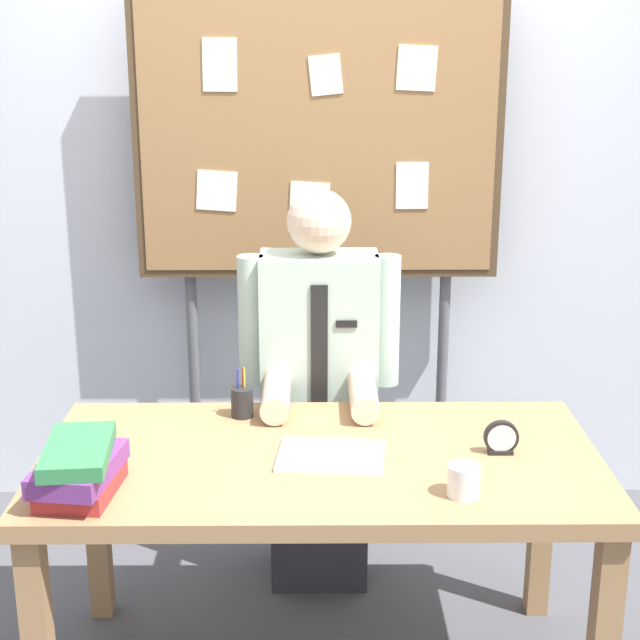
{
  "coord_description": "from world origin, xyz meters",
  "views": [
    {
      "loc": [
        -0.02,
        -2.5,
        1.9
      ],
      "look_at": [
        0.0,
        0.18,
        1.1
      ],
      "focal_mm": 53.34,
      "sensor_mm": 36.0,
      "label": 1
    }
  ],
  "objects_px": {
    "person": "(319,405)",
    "desk": "(320,483)",
    "bulletin_board": "(318,142)",
    "desk_clock": "(501,439)",
    "open_notebook": "(331,456)",
    "pen_holder": "(242,402)",
    "coffee_mug": "(464,480)",
    "book_stack": "(79,469)"
  },
  "relations": [
    {
      "from": "open_notebook",
      "to": "book_stack",
      "type": "bearing_deg",
      "value": -161.63
    },
    {
      "from": "desk_clock",
      "to": "pen_holder",
      "type": "distance_m",
      "value": 0.82
    },
    {
      "from": "person",
      "to": "desk",
      "type": "bearing_deg",
      "value": -90.0
    },
    {
      "from": "desk",
      "to": "desk_clock",
      "type": "xyz_separation_m",
      "value": [
        0.52,
        0.01,
        0.13
      ]
    },
    {
      "from": "bulletin_board",
      "to": "coffee_mug",
      "type": "xyz_separation_m",
      "value": [
        0.37,
        -1.35,
        -0.73
      ]
    },
    {
      "from": "bulletin_board",
      "to": "desk_clock",
      "type": "relative_size",
      "value": 21.0
    },
    {
      "from": "desk",
      "to": "bulletin_board",
      "type": "height_order",
      "value": "bulletin_board"
    },
    {
      "from": "bulletin_board",
      "to": "desk_clock",
      "type": "bearing_deg",
      "value": -64.45
    },
    {
      "from": "desk",
      "to": "open_notebook",
      "type": "bearing_deg",
      "value": -33.89
    },
    {
      "from": "coffee_mug",
      "to": "pen_holder",
      "type": "relative_size",
      "value": 0.54
    },
    {
      "from": "desk",
      "to": "coffee_mug",
      "type": "bearing_deg",
      "value": -34.36
    },
    {
      "from": "bulletin_board",
      "to": "coffee_mug",
      "type": "bearing_deg",
      "value": -74.59
    },
    {
      "from": "bulletin_board",
      "to": "open_notebook",
      "type": "height_order",
      "value": "bulletin_board"
    },
    {
      "from": "coffee_mug",
      "to": "pen_holder",
      "type": "distance_m",
      "value": 0.82
    },
    {
      "from": "open_notebook",
      "to": "person",
      "type": "bearing_deg",
      "value": 92.75
    },
    {
      "from": "desk",
      "to": "bulletin_board",
      "type": "xyz_separation_m",
      "value": [
        -0.0,
        1.09,
        0.86
      ]
    },
    {
      "from": "open_notebook",
      "to": "desk_clock",
      "type": "xyz_separation_m",
      "value": [
        0.49,
        0.03,
        0.04
      ]
    },
    {
      "from": "bulletin_board",
      "to": "pen_holder",
      "type": "height_order",
      "value": "bulletin_board"
    },
    {
      "from": "desk",
      "to": "coffee_mug",
      "type": "xyz_separation_m",
      "value": [
        0.37,
        -0.25,
        0.13
      ]
    },
    {
      "from": "person",
      "to": "pen_holder",
      "type": "relative_size",
      "value": 8.88
    },
    {
      "from": "book_stack",
      "to": "pen_holder",
      "type": "bearing_deg",
      "value": 54.04
    },
    {
      "from": "desk_clock",
      "to": "pen_holder",
      "type": "height_order",
      "value": "pen_holder"
    },
    {
      "from": "open_notebook",
      "to": "pen_holder",
      "type": "distance_m",
      "value": 0.42
    },
    {
      "from": "coffee_mug",
      "to": "pen_holder",
      "type": "height_order",
      "value": "pen_holder"
    },
    {
      "from": "coffee_mug",
      "to": "desk",
      "type": "bearing_deg",
      "value": 145.64
    },
    {
      "from": "book_stack",
      "to": "pen_holder",
      "type": "xyz_separation_m",
      "value": [
        0.39,
        0.53,
        -0.02
      ]
    },
    {
      "from": "person",
      "to": "pen_holder",
      "type": "distance_m",
      "value": 0.41
    },
    {
      "from": "person",
      "to": "bulletin_board",
      "type": "relative_size",
      "value": 0.68
    },
    {
      "from": "book_stack",
      "to": "open_notebook",
      "type": "height_order",
      "value": "book_stack"
    },
    {
      "from": "desk",
      "to": "person",
      "type": "height_order",
      "value": "person"
    },
    {
      "from": "person",
      "to": "open_notebook",
      "type": "relative_size",
      "value": 4.72
    },
    {
      "from": "book_stack",
      "to": "pen_holder",
      "type": "relative_size",
      "value": 1.97
    },
    {
      "from": "open_notebook",
      "to": "desk_clock",
      "type": "relative_size",
      "value": 3.02
    },
    {
      "from": "book_stack",
      "to": "open_notebook",
      "type": "relative_size",
      "value": 1.05
    },
    {
      "from": "person",
      "to": "pen_holder",
      "type": "height_order",
      "value": "person"
    },
    {
      "from": "person",
      "to": "bulletin_board",
      "type": "xyz_separation_m",
      "value": [
        -0.0,
        0.49,
        0.86
      ]
    },
    {
      "from": "coffee_mug",
      "to": "person",
      "type": "bearing_deg",
      "value": 113.5
    },
    {
      "from": "open_notebook",
      "to": "coffee_mug",
      "type": "xyz_separation_m",
      "value": [
        0.34,
        -0.23,
        0.04
      ]
    },
    {
      "from": "bulletin_board",
      "to": "coffee_mug",
      "type": "distance_m",
      "value": 1.58
    },
    {
      "from": "coffee_mug",
      "to": "desk_clock",
      "type": "bearing_deg",
      "value": 60.44
    },
    {
      "from": "desk_clock",
      "to": "coffee_mug",
      "type": "bearing_deg",
      "value": -119.56
    },
    {
      "from": "open_notebook",
      "to": "pen_holder",
      "type": "xyz_separation_m",
      "value": [
        -0.27,
        0.31,
        0.04
      ]
    }
  ]
}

